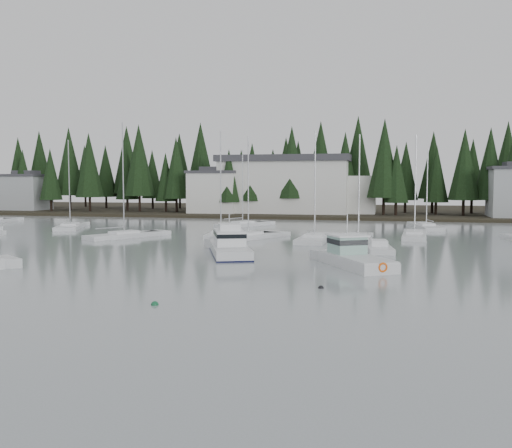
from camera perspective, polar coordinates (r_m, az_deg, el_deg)
The scene contains 20 objects.
ground at distance 29.64m, azimuth -16.32°, elevation -8.57°, with size 260.00×260.00×0.00m, color gray.
far_shore_land at distance 123.14m, azimuth 6.39°, elevation 1.24°, with size 240.00×54.00×1.00m, color black.
conifer_treeline at distance 112.24m, azimuth 5.73°, elevation 0.95°, with size 200.00×22.00×20.00m, color black, non-canonical shape.
house_west at distance 109.04m, azimuth -4.16°, elevation 3.31°, with size 9.54×7.42×8.75m.
house_far_west at distance 129.57m, azimuth -21.95°, elevation 3.06°, with size 8.48×7.42×8.25m.
harbor_inn at distance 108.86m, azimuth 3.96°, elevation 3.90°, with size 29.50×11.50×10.90m.
cabin_cruiser_center at distance 50.75m, azimuth -2.65°, elevation -2.36°, with size 6.36×10.29×4.23m.
lobster_boat_teal at distance 44.42m, azimuth 9.75°, elevation -3.50°, with size 6.50×8.46×4.52m.
sailboat_3 at distance 82.71m, azimuth -18.08°, elevation -0.39°, with size 6.38×10.15×12.70m.
sailboat_4 at distance 62.53m, azimuth 5.88°, elevation -1.65°, with size 3.39×8.98×12.48m.
sailboat_6 at distance 67.77m, azimuth -13.04°, elevation -1.26°, with size 6.80×9.61×13.78m.
sailboat_7 at distance 68.74m, azimuth 15.56°, elevation -1.24°, with size 3.14×9.95×12.41m.
sailboat_8 at distance 82.44m, azimuth -1.34°, elevation -0.19°, with size 6.74×9.27×11.50m.
sailboat_9 at distance 67.32m, azimuth -3.52°, elevation -1.20°, with size 3.76×8.62×12.90m.
sailboat_10 at distance 82.18m, azimuth 16.66°, elevation -0.39°, with size 4.19×10.73×11.48m.
sailboat_12 at distance 62.60m, azimuth 10.20°, elevation -1.68°, with size 2.62×9.64×12.07m.
sailboat_13 at distance 64.81m, azimuth -0.77°, elevation -1.42°, with size 6.54×9.28×12.07m.
runabout_1 at distance 54.73m, azimuth 12.15°, elevation -2.49°, with size 3.07×7.20×1.42m.
mooring_buoy_green at distance 30.82m, azimuth -10.09°, elevation -7.97°, with size 0.41×0.41×0.41m, color #145933.
mooring_buoy_dark at distance 35.16m, azimuth 6.50°, elevation -6.41°, with size 0.36×0.36×0.36m, color black.
Camera 1 is at (14.29, -25.14, 6.52)m, focal length 40.00 mm.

